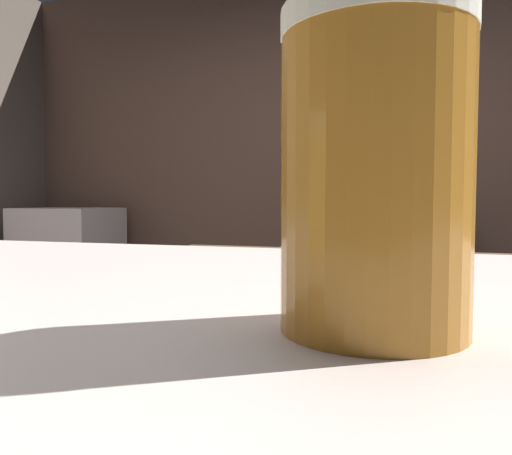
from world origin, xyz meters
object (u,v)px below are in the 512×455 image
at_px(mini_fridge, 69,280).
at_px(bartender, 376,247).
at_px(pint_glass_near, 375,174).
at_px(bottle_hot_sauce, 373,190).
at_px(chefs_knife, 464,261).
at_px(bottle_soy, 352,194).
at_px(mixing_bowl, 313,249).
at_px(bottle_vinegar, 402,190).
at_px(bottle_olive_oil, 393,189).

bearing_deg(mini_fridge, bartender, -34.93).
xyz_separation_m(pint_glass_near, bottle_hot_sauce, (-0.18, 2.97, 0.05)).
height_order(chefs_knife, pint_glass_near, pint_glass_near).
bearing_deg(bottle_hot_sauce, bartender, -86.08).
distance_m(bottle_hot_sauce, bottle_soy, 0.14).
xyz_separation_m(mini_fridge, bartender, (2.25, -1.57, 0.45)).
bearing_deg(pint_glass_near, bottle_soy, 96.01).
bearing_deg(bottle_soy, mini_fridge, -174.93).
bearing_deg(bottle_soy, mixing_bowl, -90.60).
relative_size(mixing_bowl, bottle_vinegar, 0.73).
distance_m(bottle_soy, bottle_vinegar, 0.31).
bearing_deg(pint_glass_near, bartender, 93.04).
xyz_separation_m(mixing_bowl, bottle_hot_sauce, (0.15, 1.25, 0.25)).
relative_size(bottle_soy, bottle_vinegar, 0.78).
distance_m(bottle_olive_oil, bottle_soy, 0.27).
relative_size(bottle_olive_oil, bottle_vinegar, 1.07).
bearing_deg(bottle_hot_sauce, chefs_knife, -73.02).
bearing_deg(bartender, chefs_knife, -32.30).
distance_m(bartender, bottle_olive_oil, 1.84).
bearing_deg(bottle_olive_oil, bottle_vinegar, -57.97).
relative_size(mini_fridge, pint_glass_near, 8.50).
xyz_separation_m(mixing_bowl, chefs_knife, (0.54, -0.05, -0.02)).
distance_m(mixing_bowl, pint_glass_near, 1.76).
xyz_separation_m(bartender, mixing_bowl, (-0.26, 0.45, -0.06)).
relative_size(mixing_bowl, chefs_knife, 0.74).
bearing_deg(mini_fridge, mixing_bowl, -29.43).
distance_m(bartender, bottle_hot_sauce, 1.72).
relative_size(pint_glass_near, bottle_olive_oil, 0.48).
relative_size(mini_fridge, bottle_hot_sauce, 4.42).
relative_size(chefs_knife, bottle_hot_sauce, 1.01).
relative_size(bartender, chefs_knife, 6.99).
xyz_separation_m(mixing_bowl, bottle_olive_oil, (0.27, 1.38, 0.26)).
bearing_deg(bottle_olive_oil, bottle_hot_sauce, -133.28).
bearing_deg(bartender, bottle_vinegar, 0.59).
xyz_separation_m(bottle_olive_oil, bottle_soy, (-0.25, -0.08, -0.03)).
distance_m(bottle_olive_oil, bottle_vinegar, 0.10).
xyz_separation_m(chefs_knife, pint_glass_near, (-0.21, -1.67, 0.22)).
xyz_separation_m(bartender, bottle_hot_sauce, (-0.12, 1.70, 0.20)).
height_order(mini_fridge, bottle_hot_sauce, bottle_hot_sauce).
bearing_deg(bottle_olive_oil, bottle_soy, -161.90).
distance_m(bartender, mixing_bowl, 0.53).
bearing_deg(mixing_bowl, bottle_vinegar, 76.15).
relative_size(mixing_bowl, bottle_soy, 0.94).
bearing_deg(mini_fridge, bottle_olive_oil, 6.59).
bearing_deg(mixing_bowl, bartender, -59.67).
relative_size(chefs_knife, bottle_olive_oil, 0.93).
distance_m(pint_glass_near, bottle_olive_oil, 3.10).
height_order(mixing_bowl, bottle_vinegar, bottle_vinegar).
relative_size(bottle_olive_oil, bottle_hot_sauce, 1.09).
bearing_deg(bartender, mixing_bowl, 32.75).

